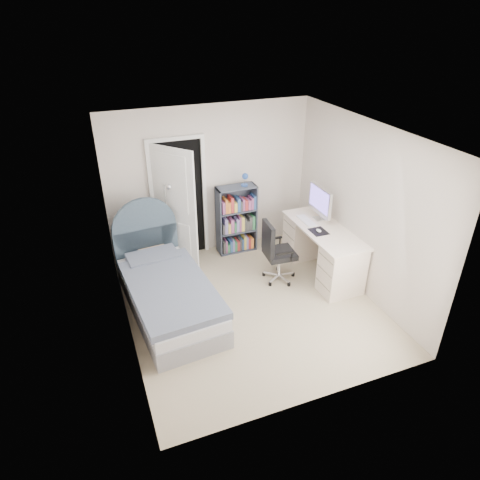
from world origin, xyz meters
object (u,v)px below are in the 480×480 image
object	(u,v)px
nightstand	(150,249)
floor_lamp	(170,234)
office_chair	(275,249)
bookcase	(237,221)
bed	(167,291)
desk	(322,248)

from	to	relation	value
nightstand	floor_lamp	distance (m)	0.40
floor_lamp	office_chair	xyz separation A→B (m)	(1.40, -0.97, -0.04)
nightstand	office_chair	bearing A→B (deg)	-28.47
bookcase	office_chair	world-z (taller)	bookcase
nightstand	bookcase	bearing A→B (deg)	5.00
bed	nightstand	distance (m)	1.07
bookcase	floor_lamp	bearing A→B (deg)	-174.61
bed	desk	distance (m)	2.51
bookcase	desk	xyz separation A→B (m)	(1.00, -1.15, -0.12)
floor_lamp	bed	bearing A→B (deg)	-106.26
bed	office_chair	size ratio (longest dim) A/B	2.23
bookcase	office_chair	size ratio (longest dim) A/B	1.41
bookcase	nightstand	bearing A→B (deg)	-175.00
bed	desk	size ratio (longest dim) A/B	1.37
desk	office_chair	size ratio (longest dim) A/B	1.62
bed	bookcase	world-z (taller)	bookcase
bookcase	desk	bearing A→B (deg)	-48.93
bed	nightstand	bearing A→B (deg)	91.79
nightstand	floor_lamp	world-z (taller)	floor_lamp
nightstand	bookcase	size ratio (longest dim) A/B	0.42
bookcase	desk	size ratio (longest dim) A/B	0.87
nightstand	desk	distance (m)	2.73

